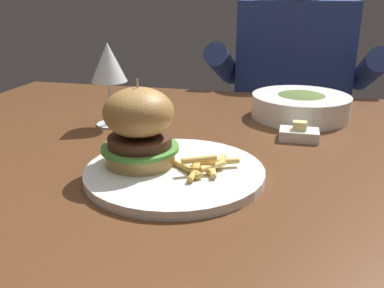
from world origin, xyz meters
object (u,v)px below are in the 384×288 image
(wine_glass, at_px, (108,65))
(main_plate, at_px, (175,172))
(soup_bowl, at_px, (301,105))
(diner_person, at_px, (289,127))
(butter_dish, at_px, (299,134))
(burger_sandwich, at_px, (139,126))

(wine_glass, bearing_deg, main_plate, -48.50)
(soup_bowl, relative_size, diner_person, 0.18)
(diner_person, bearing_deg, soup_bowl, -87.44)
(wine_glass, bearing_deg, diner_person, 60.98)
(butter_dish, bearing_deg, soup_bowl, 89.44)
(soup_bowl, bearing_deg, diner_person, 92.56)
(main_plate, height_order, burger_sandwich, burger_sandwich)
(wine_glass, xyz_separation_m, butter_dish, (0.38, -0.00, -0.11))
(wine_glass, distance_m, soup_bowl, 0.43)
(burger_sandwich, xyz_separation_m, butter_dish, (0.24, 0.21, -0.06))
(soup_bowl, distance_m, diner_person, 0.54)
(butter_dish, bearing_deg, wine_glass, 179.26)
(butter_dish, height_order, soup_bowl, soup_bowl)
(burger_sandwich, height_order, butter_dish, burger_sandwich)
(main_plate, relative_size, diner_person, 0.23)
(wine_glass, distance_m, diner_person, 0.81)
(wine_glass, bearing_deg, butter_dish, -0.74)
(main_plate, distance_m, wine_glass, 0.32)
(wine_glass, relative_size, diner_person, 0.15)
(burger_sandwich, relative_size, wine_glass, 0.77)
(butter_dish, bearing_deg, diner_person, 91.81)
(wine_glass, distance_m, butter_dish, 0.40)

